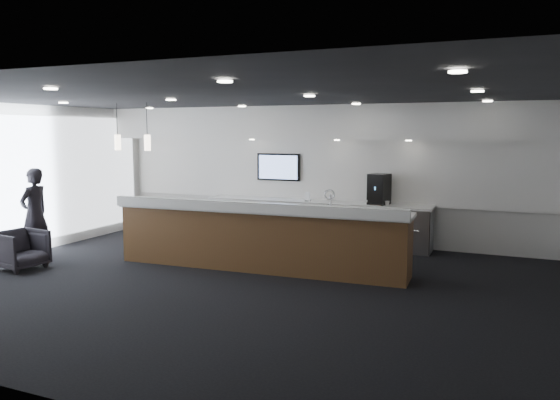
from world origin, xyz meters
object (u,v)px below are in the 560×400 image
at_px(coffee_machine, 379,189).
at_px(lounge_guest, 35,213).
at_px(service_counter, 259,237).
at_px(armchair, 21,250).

height_order(coffee_machine, lounge_guest, lounge_guest).
distance_m(coffee_machine, lounge_guest, 6.92).
height_order(service_counter, coffee_machine, coffee_machine).
height_order(service_counter, armchair, service_counter).
bearing_deg(armchair, lounge_guest, 39.07).
xyz_separation_m(coffee_machine, armchair, (-5.50, -4.23, -0.92)).
distance_m(armchair, lounge_guest, 1.09).
bearing_deg(service_counter, coffee_machine, 55.21).
height_order(armchair, lounge_guest, lounge_guest).
bearing_deg(coffee_machine, lounge_guest, -137.04).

